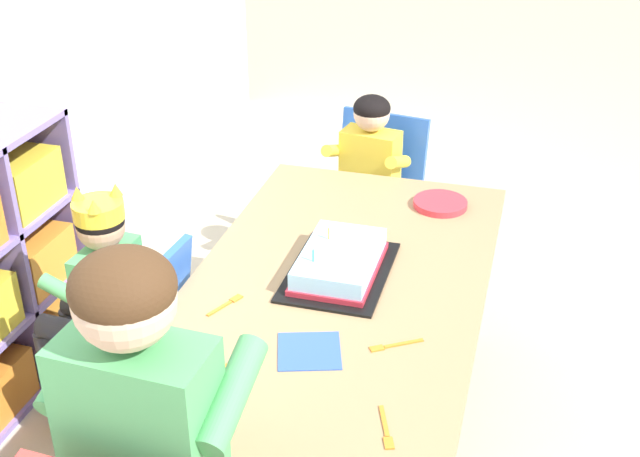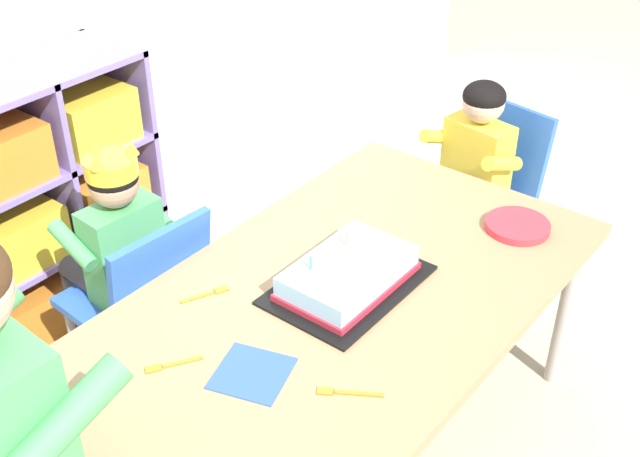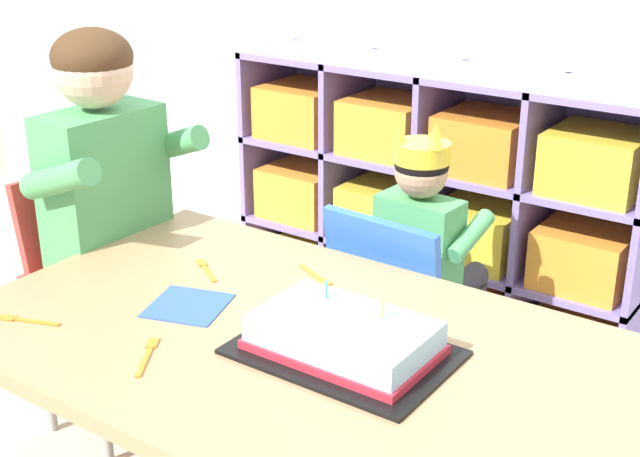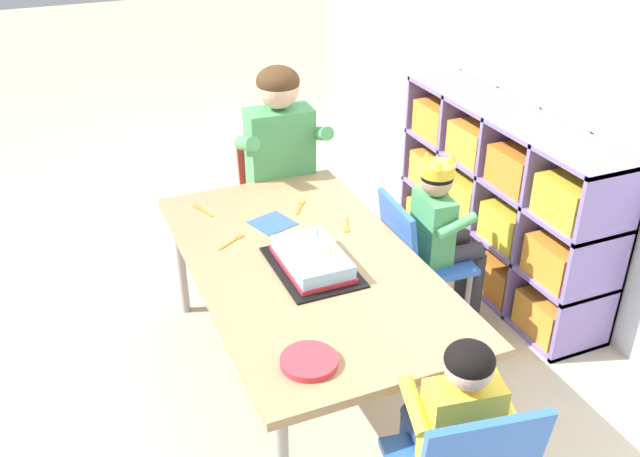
% 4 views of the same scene
% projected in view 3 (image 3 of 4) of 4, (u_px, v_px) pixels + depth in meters
% --- Properties ---
extents(storage_cubby_shelf, '(1.34, 0.32, 0.87)m').
position_uv_depth(storage_cubby_shelf, '(435.00, 214.00, 2.77)').
color(storage_cubby_shelf, '#7F6BB2').
rests_on(storage_cubby_shelf, ground).
extents(activity_table, '(1.45, 0.81, 0.57)m').
position_uv_depth(activity_table, '(320.00, 367.00, 1.68)').
color(activity_table, '#A37F56').
rests_on(activity_table, ground).
extents(classroom_chair_blue, '(0.37, 0.36, 0.65)m').
position_uv_depth(classroom_chair_blue, '(402.00, 304.00, 2.23)').
color(classroom_chair_blue, blue).
rests_on(classroom_chair_blue, ground).
extents(child_with_crown, '(0.31, 0.31, 0.83)m').
position_uv_depth(child_with_crown, '(427.00, 243.00, 2.26)').
color(child_with_crown, '#4C9E5B').
rests_on(child_with_crown, ground).
extents(classroom_chair_adult_side, '(0.33, 0.39, 0.70)m').
position_uv_depth(classroom_chair_adult_side, '(101.00, 265.00, 2.29)').
color(classroom_chair_adult_side, red).
rests_on(classroom_chair_adult_side, ground).
extents(adult_helper_seated, '(0.44, 0.41, 1.07)m').
position_uv_depth(adult_helper_seated, '(122.00, 196.00, 2.15)').
color(adult_helper_seated, '#4C9E5B').
rests_on(adult_helper_seated, ground).
extents(birthday_cake_on_tray, '(0.40, 0.27, 0.11)m').
position_uv_depth(birthday_cake_on_tray, '(344.00, 339.00, 1.63)').
color(birthday_cake_on_tray, black).
rests_on(birthday_cake_on_tray, activity_table).
extents(paper_napkin_square, '(0.19, 0.19, 0.00)m').
position_uv_depth(paper_napkin_square, '(188.00, 305.00, 1.82)').
color(paper_napkin_square, '#3356B7').
rests_on(paper_napkin_square, activity_table).
extents(fork_scattered_mid_table, '(0.13, 0.06, 0.00)m').
position_uv_depth(fork_scattered_mid_table, '(25.00, 320.00, 1.76)').
color(fork_scattered_mid_table, orange).
rests_on(fork_scattered_mid_table, activity_table).
extents(fork_near_child_seat, '(0.11, 0.08, 0.00)m').
position_uv_depth(fork_near_child_seat, '(206.00, 269.00, 1.99)').
color(fork_near_child_seat, orange).
rests_on(fork_near_child_seat, activity_table).
extents(fork_by_napkin, '(0.09, 0.13, 0.00)m').
position_uv_depth(fork_by_napkin, '(148.00, 354.00, 1.63)').
color(fork_by_napkin, orange).
rests_on(fork_by_napkin, activity_table).
extents(fork_at_table_front_edge, '(0.12, 0.06, 0.00)m').
position_uv_depth(fork_at_table_front_edge, '(317.00, 277.00, 1.95)').
color(fork_at_table_front_edge, orange).
rests_on(fork_at_table_front_edge, activity_table).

